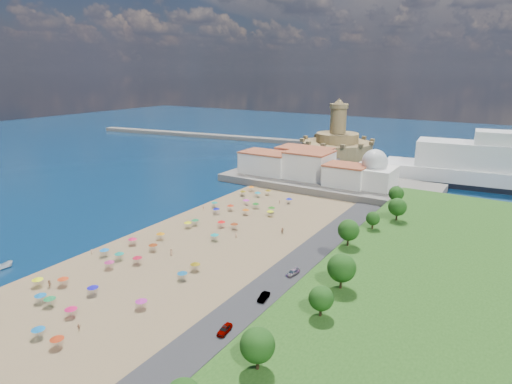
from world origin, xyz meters
The scene contains 11 objects.
ground centered at (0.00, 0.00, 0.00)m, with size 700.00×700.00×0.00m, color #071938.
terrace centered at (10.00, 73.00, 1.50)m, with size 90.00×36.00×3.00m, color #59544C.
jetty centered at (-12.00, 108.00, 1.20)m, with size 18.00×70.00×2.40m, color #59544C.
breakwater centered at (-110.00, 153.00, 1.30)m, with size 200.00×7.00×2.60m, color #59544C.
waterfront_buildings centered at (-3.05, 73.64, 7.88)m, with size 57.00×29.00×11.00m.
domed_building centered at (30.00, 71.00, 8.97)m, with size 16.00×16.00×15.00m.
fortress centered at (-12.00, 138.00, 6.68)m, with size 40.00×40.00×32.40m.
beach_parasols centered at (-1.39, -9.00, 2.15)m, with size 31.23×116.83×2.20m.
beachgoers centered at (-0.53, -4.64, 1.13)m, with size 38.86×97.66×1.88m.
parked_cars centered at (36.00, -23.37, 1.35)m, with size 2.38×31.74×1.37m.
hillside_trees centered at (48.83, -9.54, 9.91)m, with size 11.94×108.08×7.29m.
Camera 1 is at (77.76, -92.59, 47.87)m, focal length 30.00 mm.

